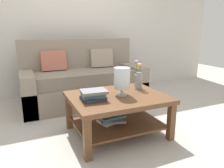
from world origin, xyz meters
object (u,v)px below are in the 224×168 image
glass_hurricane_vase (122,79)px  flower_pitcher (138,79)px  couch (83,81)px  book_stack_main (93,95)px  coffee_table (117,107)px

glass_hurricane_vase → flower_pitcher: (0.32, 0.18, -0.06)m
couch → book_stack_main: 1.38m
book_stack_main → glass_hurricane_vase: bearing=5.2°
couch → coffee_table: couch is taller
coffee_table → glass_hurricane_vase: 0.34m
couch → glass_hurricane_vase: size_ratio=6.09×
book_stack_main → glass_hurricane_vase: glass_hurricane_vase is taller
book_stack_main → glass_hurricane_vase: size_ratio=0.88×
flower_pitcher → couch: bearing=109.6°
coffee_table → flower_pitcher: size_ratio=2.95×
glass_hurricane_vase → book_stack_main: bearing=-174.8°
flower_pitcher → glass_hurricane_vase: bearing=-151.2°
book_stack_main → coffee_table: bearing=9.8°
book_stack_main → flower_pitcher: 0.71m
couch → coffee_table: (0.03, -1.29, -0.02)m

